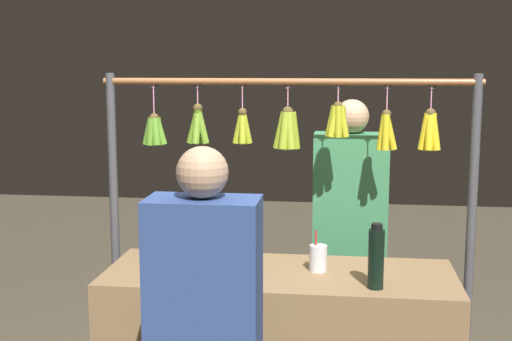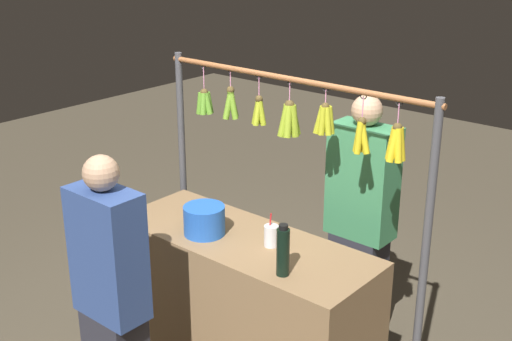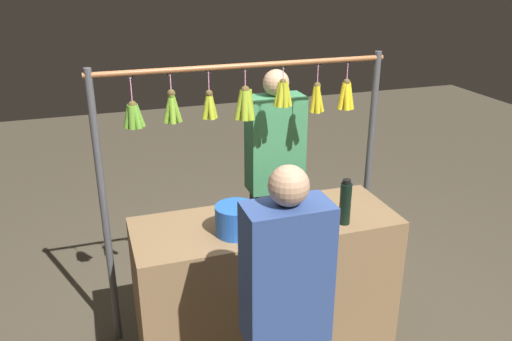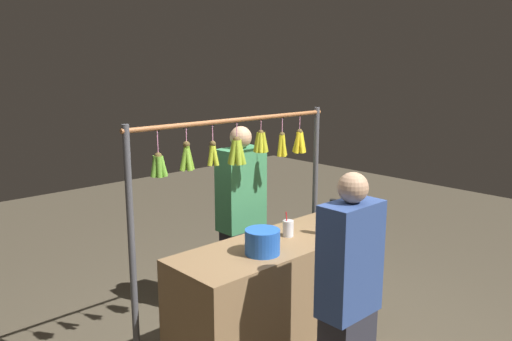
{
  "view_description": "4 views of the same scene",
  "coord_description": "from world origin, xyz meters",
  "px_view_note": "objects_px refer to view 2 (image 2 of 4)",
  "views": [
    {
      "loc": [
        -0.27,
        2.88,
        1.81
      ],
      "look_at": [
        0.1,
        0.0,
        1.36
      ],
      "focal_mm": 48.0,
      "sensor_mm": 36.0,
      "label": 1
    },
    {
      "loc": [
        -2.18,
        2.46,
        2.53
      ],
      "look_at": [
        -0.09,
        0.0,
        1.33
      ],
      "focal_mm": 47.11,
      "sensor_mm": 36.0,
      "label": 2
    },
    {
      "loc": [
        0.9,
        2.53,
        2.3
      ],
      "look_at": [
        0.06,
        0.0,
        1.22
      ],
      "focal_mm": 36.8,
      "sensor_mm": 36.0,
      "label": 3
    },
    {
      "loc": [
        2.39,
        2.36,
        2.12
      ],
      "look_at": [
        0.18,
        0.0,
        1.44
      ],
      "focal_mm": 36.04,
      "sensor_mm": 36.0,
      "label": 4
    }
  ],
  "objects_px": {
    "drink_cup": "(271,236)",
    "vendor_person": "(360,230)",
    "water_bottle": "(283,251)",
    "blue_bucket": "(204,220)",
    "customer_person": "(112,308)"
  },
  "relations": [
    {
      "from": "drink_cup",
      "to": "customer_person",
      "type": "height_order",
      "value": "customer_person"
    },
    {
      "from": "water_bottle",
      "to": "vendor_person",
      "type": "height_order",
      "value": "vendor_person"
    },
    {
      "from": "water_bottle",
      "to": "drink_cup",
      "type": "relative_size",
      "value": 1.49
    },
    {
      "from": "blue_bucket",
      "to": "drink_cup",
      "type": "relative_size",
      "value": 1.26
    },
    {
      "from": "water_bottle",
      "to": "blue_bucket",
      "type": "relative_size",
      "value": 1.18
    },
    {
      "from": "drink_cup",
      "to": "water_bottle",
      "type": "bearing_deg",
      "value": 139.42
    },
    {
      "from": "drink_cup",
      "to": "customer_person",
      "type": "relative_size",
      "value": 0.12
    },
    {
      "from": "vendor_person",
      "to": "customer_person",
      "type": "distance_m",
      "value": 1.54
    },
    {
      "from": "water_bottle",
      "to": "drink_cup",
      "type": "height_order",
      "value": "water_bottle"
    },
    {
      "from": "drink_cup",
      "to": "vendor_person",
      "type": "bearing_deg",
      "value": -101.98
    },
    {
      "from": "blue_bucket",
      "to": "vendor_person",
      "type": "xyz_separation_m",
      "value": [
        -0.51,
        -0.79,
        -0.19
      ]
    },
    {
      "from": "blue_bucket",
      "to": "vendor_person",
      "type": "height_order",
      "value": "vendor_person"
    },
    {
      "from": "vendor_person",
      "to": "water_bottle",
      "type": "bearing_deg",
      "value": 96.43
    },
    {
      "from": "water_bottle",
      "to": "blue_bucket",
      "type": "height_order",
      "value": "water_bottle"
    },
    {
      "from": "water_bottle",
      "to": "drink_cup",
      "type": "distance_m",
      "value": 0.32
    }
  ]
}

